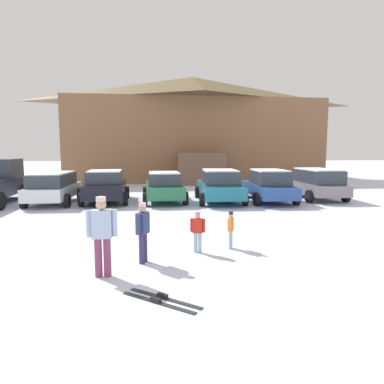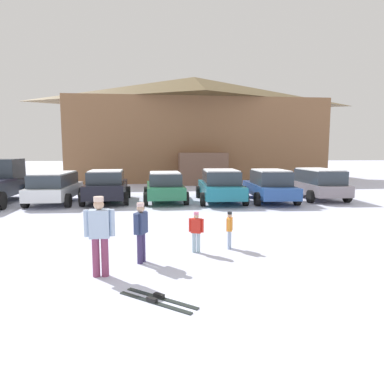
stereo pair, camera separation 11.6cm
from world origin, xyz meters
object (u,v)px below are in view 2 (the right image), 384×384
object	(u,v)px
parked_black_sedan	(107,186)
skier_child_in_orange_jacket	(230,228)
ski_lodge	(194,128)
parked_white_suv	(55,187)
parked_blue_hatchback	(269,185)
parked_teal_hatchback	(220,185)
parked_grey_wagon	(318,183)
skier_child_in_red_jacket	(196,230)
skier_adult_in_blue_parka	(100,232)
parked_green_coupe	(165,186)
pair_of_skis	(157,300)
skier_teen_in_navy_coat	(141,229)

from	to	relation	value
parked_black_sedan	skier_child_in_orange_jacket	distance (m)	9.75
ski_lodge	parked_white_suv	xyz separation A→B (m)	(-7.92, -14.41, -3.76)
parked_blue_hatchback	parked_black_sedan	bearing A→B (deg)	177.54
parked_teal_hatchback	parked_grey_wagon	distance (m)	5.34
parked_grey_wagon	skier_child_in_red_jacket	xyz separation A→B (m)	(-7.26, -9.05, -0.28)
parked_blue_hatchback	ski_lodge	bearing A→B (deg)	100.69
parked_teal_hatchback	skier_child_in_red_jacket	size ratio (longest dim) A/B	4.44
parked_blue_hatchback	skier_child_in_orange_jacket	distance (m)	8.93
parked_grey_wagon	parked_teal_hatchback	bearing A→B (deg)	-175.00
parked_grey_wagon	skier_adult_in_blue_parka	size ratio (longest dim) A/B	2.43
ski_lodge	skier_child_in_orange_jacket	world-z (taller)	ski_lodge
parked_grey_wagon	parked_black_sedan	bearing A→B (deg)	-178.82
parked_green_coupe	pair_of_skis	distance (m)	11.55
skier_teen_in_navy_coat	ski_lodge	bearing A→B (deg)	82.64
parked_teal_hatchback	skier_child_in_red_jacket	world-z (taller)	parked_teal_hatchback
skier_adult_in_blue_parka	pair_of_skis	distance (m)	1.96
parked_black_sedan	skier_teen_in_navy_coat	bearing A→B (deg)	-75.63
skier_teen_in_navy_coat	skier_adult_in_blue_parka	size ratio (longest dim) A/B	0.84
parked_black_sedan	parked_blue_hatchback	bearing A→B (deg)	-2.46
parked_green_coupe	skier_child_in_red_jacket	distance (m)	8.80
parked_grey_wagon	skier_adult_in_blue_parka	distance (m)	14.12
skier_teen_in_navy_coat	skier_adult_in_blue_parka	world-z (taller)	skier_adult_in_blue_parka
parked_grey_wagon	skier_adult_in_blue_parka	xyz separation A→B (m)	(-9.37, -10.56, 0.07)
parked_black_sedan	skier_child_in_orange_jacket	size ratio (longest dim) A/B	4.20
parked_black_sedan	pair_of_skis	world-z (taller)	parked_black_sedan
parked_green_coupe	parked_grey_wagon	bearing A→B (deg)	2.06
skier_teen_in_navy_coat	skier_child_in_orange_jacket	xyz separation A→B (m)	(2.24, 0.97, -0.24)
parked_black_sedan	parked_white_suv	bearing A→B (deg)	-172.65
parked_grey_wagon	skier_teen_in_navy_coat	world-z (taller)	parked_grey_wagon
parked_white_suv	parked_black_sedan	xyz separation A→B (m)	(2.43, 0.31, -0.02)
ski_lodge	parked_grey_wagon	size ratio (longest dim) A/B	5.39
skier_child_in_red_jacket	skier_child_in_orange_jacket	bearing A→B (deg)	17.04
parked_green_coupe	skier_child_in_orange_jacket	xyz separation A→B (m)	(1.77, -8.48, -0.21)
parked_black_sedan	skier_teen_in_navy_coat	world-z (taller)	parked_black_sedan
skier_adult_in_blue_parka	skier_child_in_orange_jacket	bearing A→B (deg)	30.75
parked_white_suv	skier_child_in_orange_jacket	xyz separation A→B (m)	(7.11, -8.23, -0.28)
parked_teal_hatchback	parked_grey_wagon	xyz separation A→B (m)	(5.32, 0.47, 0.05)
parked_white_suv	pair_of_skis	bearing A→B (deg)	-64.84
parked_green_coupe	skier_child_in_red_jacket	xyz separation A→B (m)	(0.86, -8.76, -0.18)
parked_white_suv	skier_child_in_orange_jacket	distance (m)	10.88
ski_lodge	skier_child_in_red_jacket	size ratio (longest dim) A/B	20.85
parked_black_sedan	skier_adult_in_blue_parka	distance (m)	10.47
parked_white_suv	skier_child_in_red_jacket	size ratio (longest dim) A/B	3.94
parked_teal_hatchback	pair_of_skis	distance (m)	11.73
parked_blue_hatchback	parked_grey_wagon	size ratio (longest dim) A/B	1.14
parked_green_coupe	skier_adult_in_blue_parka	world-z (taller)	skier_adult_in_blue_parka
skier_teen_in_navy_coat	pair_of_skis	xyz separation A→B (m)	(0.42, -2.07, -0.77)
skier_child_in_red_jacket	ski_lodge	bearing A→B (deg)	85.73
parked_white_suv	parked_black_sedan	distance (m)	2.45
parked_teal_hatchback	ski_lodge	bearing A→B (deg)	90.92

